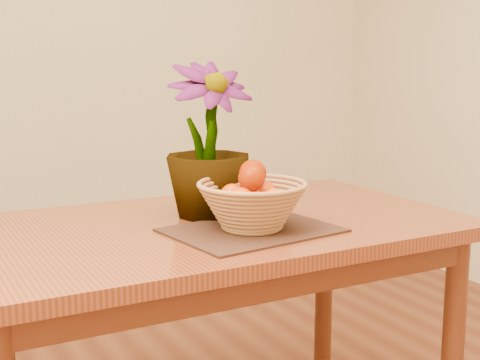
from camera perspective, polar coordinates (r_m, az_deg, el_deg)
name	(u,v)px	position (r m, az deg, el deg)	size (l,w,h in m)	color
wall_back	(45,29)	(3.66, -16.32, 12.25)	(4.00, 0.02, 2.70)	beige
table	(211,252)	(1.88, -2.48, -6.20)	(1.40, 0.80, 0.75)	brown
placemat	(252,230)	(1.76, 1.03, -4.31)	(0.42, 0.31, 0.01)	#361C13
wicker_basket	(252,207)	(1.74, 1.03, -2.36)	(0.29, 0.29, 0.12)	#A17343
orange_pile	(252,187)	(1.73, 1.04, -0.62)	(0.17, 0.17, 0.13)	#DE4903
potted_plant	(208,140)	(1.89, -2.74, 3.43)	(0.25, 0.25, 0.44)	#1A4915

